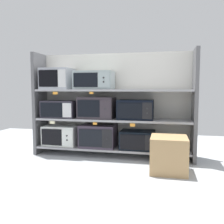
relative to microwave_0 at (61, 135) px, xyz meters
name	(u,v)px	position (x,y,z in m)	size (l,w,h in m)	color
ground	(93,180)	(0.82, -1.00, -0.29)	(6.30, 6.00, 0.02)	#B2B7BC
back_panel	(115,104)	(0.82, 0.23, 0.50)	(2.50, 0.04, 1.57)	beige
upright_left	(40,104)	(-0.35, 0.00, 0.50)	(0.05, 0.40, 1.57)	#5B5B5E
upright_right	(195,106)	(2.00, 0.00, 0.50)	(0.05, 0.40, 1.57)	#5B5B5E
shelf_0	(112,148)	(0.82, 0.00, -0.17)	(2.30, 0.40, 0.03)	#99999E
microwave_0	(61,135)	(0.00, 0.00, 0.00)	(0.53, 0.36, 0.30)	silver
microwave_1	(98,136)	(0.61, 0.00, 0.02)	(0.53, 0.41, 0.34)	#352C3A
microwave_2	(138,140)	(1.21, 0.00, -0.02)	(0.50, 0.37, 0.27)	black
shelf_1	(112,120)	(0.82, 0.00, 0.27)	(2.30, 0.40, 0.03)	#99999E
microwave_3	(60,109)	(0.00, 0.00, 0.42)	(0.52, 0.37, 0.26)	#312E3A
microwave_4	(97,108)	(0.59, 0.00, 0.45)	(0.53, 0.38, 0.32)	#302930
microwave_5	(136,110)	(1.18, 0.00, 0.43)	(0.51, 0.36, 0.28)	black
price_tag_0	(52,123)	(-0.05, -0.20, 0.23)	(0.08, 0.00, 0.04)	beige
price_tag_1	(95,124)	(0.62, -0.20, 0.23)	(0.06, 0.00, 0.04)	orange
price_tag_2	(133,125)	(1.16, -0.20, 0.23)	(0.07, 0.00, 0.04)	orange
shelf_2	(112,90)	(0.82, 0.00, 0.71)	(2.30, 0.40, 0.03)	#99999E
microwave_6	(58,79)	(-0.04, 0.00, 0.88)	(0.45, 0.42, 0.32)	#9FA3AD
microwave_7	(94,80)	(0.55, 0.00, 0.86)	(0.57, 0.35, 0.27)	#98A7A8
price_tag_3	(55,93)	(0.01, -0.20, 0.67)	(0.08, 0.00, 0.04)	orange
price_tag_4	(91,93)	(0.57, -0.20, 0.67)	(0.06, 0.00, 0.03)	orange
shipping_carton	(169,154)	(1.65, -0.55, -0.07)	(0.44, 0.44, 0.43)	tan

